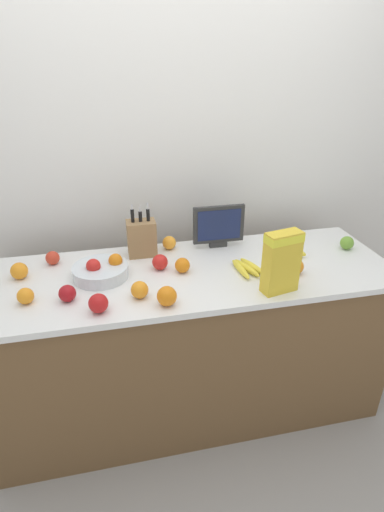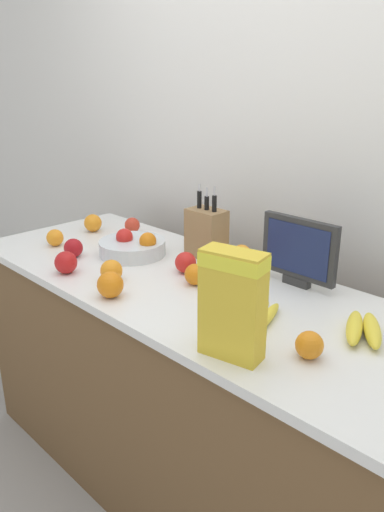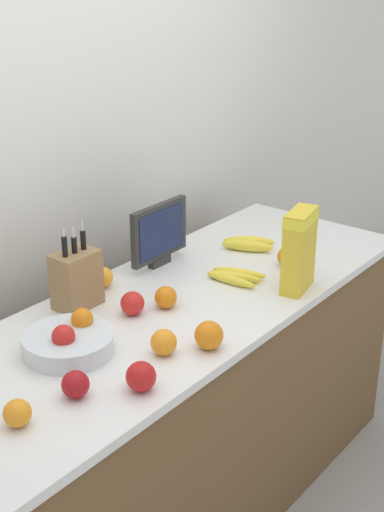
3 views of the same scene
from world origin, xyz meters
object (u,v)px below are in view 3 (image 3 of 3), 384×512
small_monitor (159,233)px  orange_mid_left (209,335)px  cereal_box (299,247)px  orange_front_center (17,413)px  orange_by_cereal (166,297)px  apple_near_bananas (296,217)px  orange_back_center (287,256)px  banana_bunch_left (235,276)px  apple_front (75,384)px  fruit_bowl (69,341)px  banana_bunch_right (248,244)px  orange_front_left (103,277)px  apple_leftmost (141,376)px  apple_rightmost (132,303)px  knife_block (77,279)px  orange_near_bowl (164,342)px

small_monitor → orange_mid_left: small_monitor is taller
cereal_box → orange_front_center: bearing=160.9°
orange_by_cereal → apple_near_bananas: bearing=3.7°
orange_back_center → banana_bunch_left: bearing=161.8°
apple_front → orange_back_center: size_ratio=1.03×
orange_front_center → cereal_box: bearing=-7.1°
cereal_box → fruit_bowl: 0.84m
small_monitor → fruit_bowl: (-0.63, -0.20, -0.09)m
banana_bunch_right → orange_front_left: size_ratio=2.93×
fruit_bowl → orange_by_cereal: 0.39m
cereal_box → orange_mid_left: cereal_box is taller
orange_front_left → orange_back_center: size_ratio=1.02×
fruit_bowl → orange_front_left: 0.43m
apple_leftmost → orange_mid_left: (0.28, -0.01, 0.00)m
apple_rightmost → orange_front_center: 0.63m
knife_block → apple_leftmost: knife_block is taller
banana_bunch_left → orange_near_bowl: (-0.54, -0.13, 0.02)m
cereal_box → orange_front_left: (-0.41, 0.53, -0.12)m
knife_block → cereal_box: knife_block is taller
apple_leftmost → orange_near_bowl: apple_leftmost is taller
small_monitor → banana_bunch_right: size_ratio=1.29×
banana_bunch_right → apple_near_bananas: size_ratio=2.97×
banana_bunch_left → apple_rightmost: 0.43m
knife_block → apple_leftmost: (-0.23, -0.49, -0.06)m
apple_rightmost → apple_front: bearing=-155.3°
small_monitor → orange_mid_left: (-0.37, -0.51, -0.08)m
fruit_bowl → apple_front: 0.23m
apple_near_bananas → banana_bunch_right: bearing=178.2°
knife_block → orange_near_bowl: (-0.06, -0.42, -0.06)m
banana_bunch_left → apple_near_bananas: bearing=10.8°
orange_front_left → orange_near_bowl: 0.50m
orange_front_left → orange_front_center: 0.79m
banana_bunch_left → apple_leftmost: 0.74m
small_monitor → banana_bunch_right: 0.38m
knife_block → orange_back_center: bearing=-27.3°
knife_block → apple_front: size_ratio=3.85×
apple_front → orange_by_cereal: 0.55m
banana_bunch_right → orange_front_center: (-1.28, -0.20, 0.01)m
orange_front_left → orange_by_cereal: (0.02, -0.27, -0.00)m
cereal_box → apple_leftmost: (-0.79, 0.00, -0.11)m
cereal_box → apple_near_bananas: cereal_box is taller
orange_front_left → orange_back_center: bearing=-35.8°
small_monitor → apple_leftmost: size_ratio=3.42×
banana_bunch_left → apple_front: bearing=-174.0°
banana_bunch_left → orange_mid_left: size_ratio=2.44×
apple_near_bananas → orange_by_cereal: same height
knife_block → small_monitor: (0.42, 0.01, 0.03)m
apple_rightmost → orange_mid_left: orange_mid_left is taller
apple_front → apple_rightmost: bearing=24.7°
banana_bunch_right → orange_back_center: 0.21m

